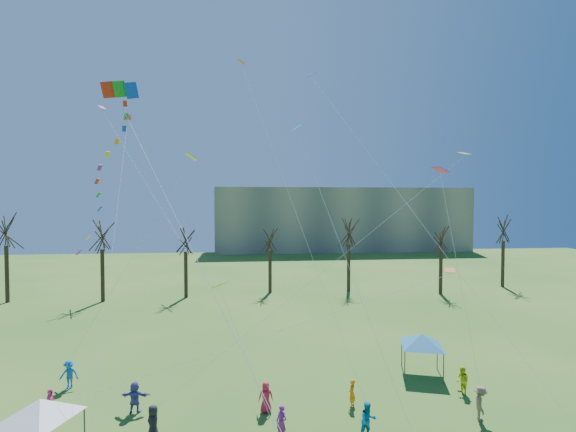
{
  "coord_description": "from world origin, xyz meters",
  "views": [
    {
      "loc": [
        -0.88,
        -13.86,
        11.66
      ],
      "look_at": [
        1.05,
        5.0,
        11.0
      ],
      "focal_mm": 25.0,
      "sensor_mm": 36.0,
      "label": 1
    }
  ],
  "objects": [
    {
      "name": "distant_building",
      "position": [
        22.0,
        82.0,
        7.5
      ],
      "size": [
        60.0,
        14.0,
        15.0
      ],
      "primitive_type": "cube",
      "color": "gray",
      "rests_on": "ground"
    },
    {
      "name": "bare_tree_row",
      "position": [
        1.26,
        36.04,
        6.79
      ],
      "size": [
        68.39,
        8.48,
        10.35
      ],
      "color": "black",
      "rests_on": "ground"
    },
    {
      "name": "big_box_kite",
      "position": [
        -7.58,
        6.79,
        12.83
      ],
      "size": [
        5.59,
        6.21,
        20.27
      ],
      "color": "red",
      "rests_on": "ground"
    },
    {
      "name": "canopy_tent_white",
      "position": [
        -10.14,
        4.8,
        2.42
      ],
      "size": [
        3.57,
        3.57,
        2.86
      ],
      "color": "#3F3F44",
      "rests_on": "ground"
    },
    {
      "name": "canopy_tent_blue",
      "position": [
        10.83,
        11.79,
        2.34
      ],
      "size": [
        3.52,
        3.52,
        2.76
      ],
      "color": "#3F3F44",
      "rests_on": "ground"
    },
    {
      "name": "festival_crowd",
      "position": [
        -1.41,
        5.62,
        0.87
      ],
      "size": [
        26.99,
        12.44,
        1.85
      ],
      "color": "#B6162C",
      "rests_on": "ground"
    },
    {
      "name": "small_kites_aloft",
      "position": [
        0.32,
        10.44,
        13.24
      ],
      "size": [
        28.11,
        17.65,
        33.7
      ],
      "color": "red",
      "rests_on": "ground"
    }
  ]
}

